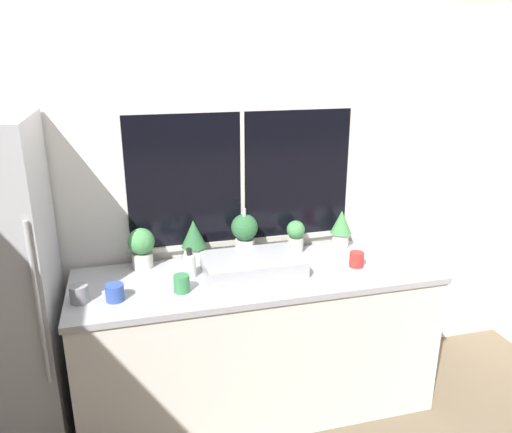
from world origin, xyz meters
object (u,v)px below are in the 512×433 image
sink (253,264)px  mug_green (182,284)px  potted_plant_center (245,233)px  mug_blue (115,293)px  potted_plant_left (194,240)px  mug_grey (79,294)px  potted_plant_far_right (341,227)px  mug_red (357,259)px  potted_plant_right (296,235)px  potted_plant_far_left (142,246)px  soap_bottle (190,265)px

sink → mug_green: sink is taller
sink → potted_plant_center: 0.24m
sink → mug_blue: 0.79m
potted_plant_left → potted_plant_center: 0.31m
potted_plant_left → mug_grey: bearing=-151.1°
potted_plant_far_right → mug_green: size_ratio=2.62×
sink → mug_grey: (-0.95, -0.14, 0.00)m
mug_green → mug_blue: bearing=-178.4°
mug_red → potted_plant_right: bearing=131.7°
sink → mug_blue: sink is taller
potted_plant_left → potted_plant_right: size_ratio=1.30×
mug_grey → mug_green: bearing=-2.0°
potted_plant_far_right → mug_grey: bearing=-167.5°
mug_blue → mug_grey: bearing=171.2°
sink → potted_plant_left: size_ratio=2.14×
potted_plant_far_left → mug_red: 1.28m
potted_plant_right → potted_plant_far_left: bearing=180.0°
potted_plant_far_right → mug_grey: (-1.60, -0.36, -0.09)m
potted_plant_far_left → potted_plant_far_right: size_ratio=0.98×
sink → soap_bottle: bearing=177.8°
potted_plant_far_left → potted_plant_left: 0.31m
potted_plant_left → potted_plant_right: potted_plant_left is taller
potted_plant_left → mug_red: (0.93, -0.31, -0.10)m
mug_grey → potted_plant_right: bearing=15.4°
mug_green → mug_grey: size_ratio=1.01×
potted_plant_far_left → potted_plant_center: potted_plant_center is taller
soap_bottle → potted_plant_right: bearing=16.2°
potted_plant_center → mug_grey: (-0.96, -0.36, -0.11)m
potted_plant_left → potted_plant_center: potted_plant_center is taller
potted_plant_far_right → mug_blue: bearing=-165.0°
sink → potted_plant_center: bearing=88.6°
potted_plant_far_right → soap_bottle: potted_plant_far_right is taller
potted_plant_right → potted_plant_far_right: size_ratio=0.83×
mug_blue → mug_grey: mug_grey is taller
soap_bottle → mug_grey: (-0.59, -0.15, -0.03)m
potted_plant_far_right → mug_blue: potted_plant_far_right is taller
soap_bottle → mug_red: soap_bottle is taller
sink → mug_red: 0.62m
potted_plant_center → mug_grey: size_ratio=2.95×
potted_plant_center → mug_red: bearing=-27.0°
soap_bottle → mug_green: (-0.07, -0.17, -0.03)m
mug_green → potted_plant_left: bearing=71.9°
potted_plant_far_left → potted_plant_center: bearing=-0.0°
potted_plant_far_left → mug_grey: (-0.34, -0.36, -0.09)m
sink → potted_plant_far_left: sink is taller
mug_blue → mug_green: mug_green is taller
mug_green → mug_red: mug_green is taller
potted_plant_far_right → mug_green: potted_plant_far_right is taller
mug_grey → potted_plant_far_right: bearing=12.5°
mug_blue → mug_red: (1.39, 0.07, 0.00)m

